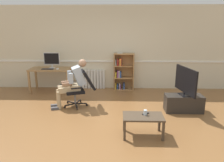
% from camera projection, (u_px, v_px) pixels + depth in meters
% --- Properties ---
extents(ground_plane, '(18.00, 18.00, 0.00)m').
position_uv_depth(ground_plane, '(104.00, 121.00, 4.74)').
color(ground_plane, brown).
extents(back_wall, '(12.00, 0.13, 2.70)m').
position_uv_depth(back_wall, '(109.00, 48.00, 6.96)').
color(back_wall, beige).
rests_on(back_wall, ground_plane).
extents(computer_desk, '(1.26, 0.64, 0.76)m').
position_uv_depth(computer_desk, '(50.00, 72.00, 6.71)').
color(computer_desk, '#9E7547').
rests_on(computer_desk, ground_plane).
extents(imac_monitor, '(0.50, 0.14, 0.49)m').
position_uv_depth(imac_monitor, '(52.00, 59.00, 6.69)').
color(imac_monitor, silver).
rests_on(imac_monitor, computer_desk).
extents(keyboard, '(0.37, 0.12, 0.02)m').
position_uv_depth(keyboard, '(48.00, 69.00, 6.55)').
color(keyboard, black).
rests_on(keyboard, computer_desk).
extents(computer_mouse, '(0.06, 0.10, 0.03)m').
position_uv_depth(computer_mouse, '(58.00, 69.00, 6.56)').
color(computer_mouse, white).
rests_on(computer_mouse, computer_desk).
extents(bookshelf, '(0.65, 0.29, 1.23)m').
position_uv_depth(bookshelf, '(122.00, 72.00, 6.94)').
color(bookshelf, '#AD7F4C').
rests_on(bookshelf, ground_plane).
extents(radiator, '(0.96, 0.08, 0.64)m').
position_uv_depth(radiator, '(90.00, 79.00, 7.14)').
color(radiator, white).
rests_on(radiator, ground_plane).
extents(office_chair, '(0.86, 0.69, 0.95)m').
position_uv_depth(office_chair, '(81.00, 86.00, 5.55)').
color(office_chair, black).
rests_on(office_chair, ground_plane).
extents(person_seated, '(0.97, 0.60, 1.24)m').
position_uv_depth(person_seated, '(73.00, 82.00, 5.46)').
color(person_seated, tan).
rests_on(person_seated, ground_plane).
extents(tv_stand, '(0.90, 0.39, 0.42)m').
position_uv_depth(tv_stand, '(183.00, 103.00, 5.23)').
color(tv_stand, '#2D2823').
rests_on(tv_stand, ground_plane).
extents(tv_screen, '(0.25, 0.99, 0.69)m').
position_uv_depth(tv_screen, '(186.00, 81.00, 5.09)').
color(tv_screen, black).
rests_on(tv_screen, tv_stand).
extents(coffee_table, '(0.77, 0.45, 0.41)m').
position_uv_depth(coffee_table, '(143.00, 119.00, 4.03)').
color(coffee_table, '#4C3D2D').
rests_on(coffee_table, ground_plane).
extents(drinking_glass, '(0.07, 0.07, 0.10)m').
position_uv_depth(drinking_glass, '(145.00, 112.00, 4.04)').
color(drinking_glass, silver).
rests_on(drinking_glass, coffee_table).
extents(spare_remote, '(0.15, 0.11, 0.02)m').
position_uv_depth(spare_remote, '(146.00, 114.00, 4.09)').
color(spare_remote, black).
rests_on(spare_remote, coffee_table).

